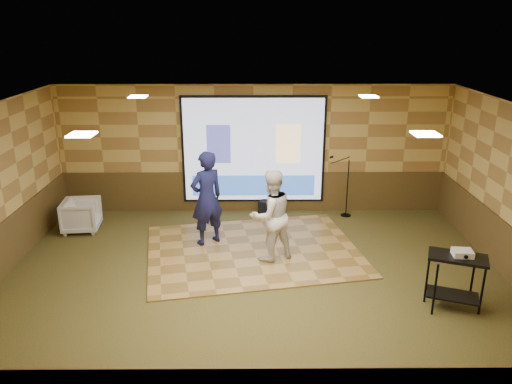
{
  "coord_description": "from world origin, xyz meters",
  "views": [
    {
      "loc": [
        -0.02,
        -7.76,
        4.36
      ],
      "look_at": [
        0.04,
        1.06,
        1.3
      ],
      "focal_mm": 35.0,
      "sensor_mm": 36.0,
      "label": 1
    }
  ],
  "objects_px": {
    "av_table": "(456,272)",
    "projector": "(463,253)",
    "dance_floor": "(253,250)",
    "projector_screen": "(253,151)",
    "banquet_chair": "(82,215)",
    "player_right": "(271,215)",
    "mic_stand": "(344,196)",
    "duffel_bag": "(270,207)",
    "player_left": "(207,198)"
  },
  "relations": [
    {
      "from": "projector_screen",
      "to": "projector",
      "type": "xyz_separation_m",
      "value": [
        3.21,
        -4.29,
        -0.51
      ]
    },
    {
      "from": "dance_floor",
      "to": "banquet_chair",
      "type": "bearing_deg",
      "value": 163.96
    },
    {
      "from": "projector_screen",
      "to": "player_left",
      "type": "height_order",
      "value": "projector_screen"
    },
    {
      "from": "dance_floor",
      "to": "banquet_chair",
      "type": "relative_size",
      "value": 5.34
    },
    {
      "from": "mic_stand",
      "to": "banquet_chair",
      "type": "bearing_deg",
      "value": 166.48
    },
    {
      "from": "mic_stand",
      "to": "duffel_bag",
      "type": "bearing_deg",
      "value": 153.77
    },
    {
      "from": "dance_floor",
      "to": "av_table",
      "type": "relative_size",
      "value": 4.48
    },
    {
      "from": "player_left",
      "to": "banquet_chair",
      "type": "distance_m",
      "value": 2.95
    },
    {
      "from": "projector",
      "to": "dance_floor",
      "type": "bearing_deg",
      "value": 153.08
    },
    {
      "from": "duffel_bag",
      "to": "player_right",
      "type": "bearing_deg",
      "value": -91.91
    },
    {
      "from": "projector_screen",
      "to": "mic_stand",
      "type": "xyz_separation_m",
      "value": [
        2.11,
        -0.33,
        -0.98
      ]
    },
    {
      "from": "mic_stand",
      "to": "duffel_bag",
      "type": "relative_size",
      "value": 2.91
    },
    {
      "from": "av_table",
      "to": "player_left",
      "type": "bearing_deg",
      "value": 149.15
    },
    {
      "from": "projector_screen",
      "to": "dance_floor",
      "type": "relative_size",
      "value": 0.81
    },
    {
      "from": "projector",
      "to": "player_left",
      "type": "bearing_deg",
      "value": 155.49
    },
    {
      "from": "dance_floor",
      "to": "player_right",
      "type": "distance_m",
      "value": 1.02
    },
    {
      "from": "projector_screen",
      "to": "player_right",
      "type": "relative_size",
      "value": 1.89
    },
    {
      "from": "player_right",
      "to": "mic_stand",
      "type": "xyz_separation_m",
      "value": [
        1.79,
        2.25,
        -0.42
      ]
    },
    {
      "from": "player_right",
      "to": "banquet_chair",
      "type": "bearing_deg",
      "value": -47.04
    },
    {
      "from": "duffel_bag",
      "to": "av_table",
      "type": "bearing_deg",
      "value": -56.3
    },
    {
      "from": "dance_floor",
      "to": "player_left",
      "type": "xyz_separation_m",
      "value": [
        -0.92,
        0.36,
        0.98
      ]
    },
    {
      "from": "dance_floor",
      "to": "banquet_chair",
      "type": "distance_m",
      "value": 3.88
    },
    {
      "from": "dance_floor",
      "to": "duffel_bag",
      "type": "height_order",
      "value": "duffel_bag"
    },
    {
      "from": "projector",
      "to": "duffel_bag",
      "type": "xyz_separation_m",
      "value": [
        -2.8,
        4.11,
        -0.81
      ]
    },
    {
      "from": "player_left",
      "to": "banquet_chair",
      "type": "relative_size",
      "value": 2.52
    },
    {
      "from": "player_right",
      "to": "projector",
      "type": "bearing_deg",
      "value": 121.75
    },
    {
      "from": "banquet_chair",
      "to": "mic_stand",
      "type": "bearing_deg",
      "value": -87.43
    },
    {
      "from": "av_table",
      "to": "projector_screen",
      "type": "bearing_deg",
      "value": 126.18
    },
    {
      "from": "player_left",
      "to": "banquet_chair",
      "type": "xyz_separation_m",
      "value": [
        -2.79,
        0.71,
        -0.64
      ]
    },
    {
      "from": "player_left",
      "to": "player_right",
      "type": "relative_size",
      "value": 1.1
    },
    {
      "from": "dance_floor",
      "to": "mic_stand",
      "type": "bearing_deg",
      "value": 41.71
    },
    {
      "from": "mic_stand",
      "to": "projector_screen",
      "type": "bearing_deg",
      "value": 149.65
    },
    {
      "from": "projector_screen",
      "to": "player_left",
      "type": "xyz_separation_m",
      "value": [
        -0.94,
        -1.86,
        -0.48
      ]
    },
    {
      "from": "player_right",
      "to": "duffel_bag",
      "type": "height_order",
      "value": "player_right"
    },
    {
      "from": "av_table",
      "to": "projector",
      "type": "relative_size",
      "value": 3.12
    },
    {
      "from": "dance_floor",
      "to": "duffel_bag",
      "type": "xyz_separation_m",
      "value": [
        0.41,
        2.03,
        0.14
      ]
    },
    {
      "from": "player_right",
      "to": "duffel_bag",
      "type": "xyz_separation_m",
      "value": [
        0.08,
        2.4,
        -0.75
      ]
    },
    {
      "from": "player_right",
      "to": "projector",
      "type": "distance_m",
      "value": 3.35
    },
    {
      "from": "player_left",
      "to": "banquet_chair",
      "type": "bearing_deg",
      "value": -48.91
    },
    {
      "from": "mic_stand",
      "to": "duffel_bag",
      "type": "distance_m",
      "value": 1.75
    },
    {
      "from": "av_table",
      "to": "mic_stand",
      "type": "bearing_deg",
      "value": 104.59
    },
    {
      "from": "projector",
      "to": "av_table",
      "type": "bearing_deg",
      "value": -169.04
    },
    {
      "from": "duffel_bag",
      "to": "mic_stand",
      "type": "bearing_deg",
      "value": -4.69
    },
    {
      "from": "projector_screen",
      "to": "av_table",
      "type": "height_order",
      "value": "projector_screen"
    },
    {
      "from": "av_table",
      "to": "banquet_chair",
      "type": "xyz_separation_m",
      "value": [
        -6.87,
        3.15,
        -0.28
      ]
    },
    {
      "from": "projector_screen",
      "to": "banquet_chair",
      "type": "height_order",
      "value": "projector_screen"
    },
    {
      "from": "projector_screen",
      "to": "player_right",
      "type": "bearing_deg",
      "value": -82.91
    },
    {
      "from": "dance_floor",
      "to": "banquet_chair",
      "type": "xyz_separation_m",
      "value": [
        -3.72,
        1.07,
        0.33
      ]
    },
    {
      "from": "banquet_chair",
      "to": "duffel_bag",
      "type": "xyz_separation_m",
      "value": [
        4.13,
        0.96,
        -0.19
      ]
    },
    {
      "from": "projector",
      "to": "duffel_bag",
      "type": "distance_m",
      "value": 5.04
    }
  ]
}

